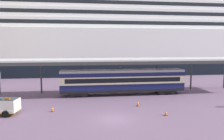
% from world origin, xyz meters
% --- Properties ---
extents(ground_plane, '(400.00, 400.00, 0.00)m').
position_xyz_m(ground_plane, '(0.00, 0.00, 0.00)').
color(ground_plane, '#6A526D').
extents(cruise_ship, '(154.83, 31.89, 36.98)m').
position_xyz_m(cruise_ship, '(-12.22, 49.34, 12.73)').
color(cruise_ship, black).
rests_on(cruise_ship, ground).
extents(platform_canopy, '(46.80, 5.77, 5.87)m').
position_xyz_m(platform_canopy, '(3.25, 12.53, 5.60)').
color(platform_canopy, silver).
rests_on(platform_canopy, ground).
extents(train_carriage, '(20.03, 2.81, 4.11)m').
position_xyz_m(train_carriage, '(3.25, 12.09, 2.30)').
color(train_carriage, black).
rests_on(train_carriage, ground).
extents(service_truck, '(5.45, 2.87, 2.02)m').
position_xyz_m(service_truck, '(-12.88, 3.45, 0.99)').
color(service_truck, silver).
rests_on(service_truck, ground).
extents(traffic_cone_near, '(0.36, 0.36, 0.69)m').
position_xyz_m(traffic_cone_near, '(-6.98, 3.89, 0.34)').
color(traffic_cone_near, black).
rests_on(traffic_cone_near, ground).
extents(traffic_cone_mid, '(0.36, 0.36, 0.67)m').
position_xyz_m(traffic_cone_mid, '(6.14, 0.52, 0.33)').
color(traffic_cone_mid, black).
rests_on(traffic_cone_mid, ground).
extents(traffic_cone_far, '(0.36, 0.36, 0.79)m').
position_xyz_m(traffic_cone_far, '(3.98, 4.91, 0.39)').
color(traffic_cone_far, black).
rests_on(traffic_cone_far, ground).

